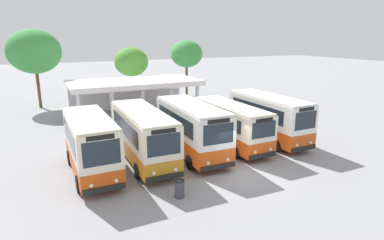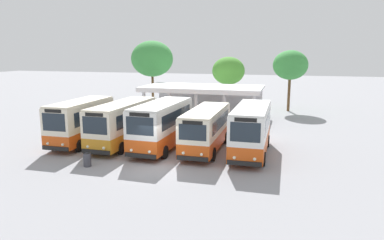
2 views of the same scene
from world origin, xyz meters
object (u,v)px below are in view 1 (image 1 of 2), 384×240
city_bus_fifth_blue (268,116)px  waiting_chair_fifth_seat (150,109)px  city_bus_middle_cream (191,127)px  waiting_chair_fourth_seat (145,110)px  waiting_chair_second_from_end (133,111)px  waiting_chair_end_by_column (128,111)px  litter_bin_apron (180,189)px  waiting_chair_middle_seat (139,110)px  city_bus_fourth_amber (230,123)px  city_bus_nearest_orange (91,143)px  city_bus_second_in_row (143,133)px

city_bus_fifth_blue → waiting_chair_fifth_seat: city_bus_fifth_blue is taller
city_bus_middle_cream → waiting_chair_fifth_seat: bearing=84.8°
waiting_chair_fourth_seat → city_bus_middle_cream: bearing=-92.5°
waiting_chair_fourth_seat → waiting_chair_fifth_seat: (0.56, -0.08, 0.00)m
city_bus_middle_cream → waiting_chair_second_from_end: size_ratio=8.78×
waiting_chair_fifth_seat → waiting_chair_second_from_end: bearing=175.4°
waiting_chair_second_from_end → waiting_chair_fourth_seat: bearing=-2.8°
waiting_chair_end_by_column → waiting_chair_second_from_end: bearing=9.4°
waiting_chair_second_from_end → litter_bin_apron: bearing=-98.2°
city_bus_fifth_blue → waiting_chair_second_from_end: city_bus_fifth_blue is taller
waiting_chair_end_by_column → waiting_chair_fifth_seat: same height
waiting_chair_middle_seat → waiting_chair_fourth_seat: 0.56m
waiting_chair_end_by_column → litter_bin_apron: bearing=-96.4°
city_bus_middle_cream → city_bus_fifth_blue: city_bus_middle_cream is taller
city_bus_fifth_blue → waiting_chair_fifth_seat: size_ratio=8.74×
city_bus_middle_cream → waiting_chair_fourth_seat: city_bus_middle_cream is taller
waiting_chair_middle_seat → waiting_chair_fifth_seat: (1.12, -0.05, 0.00)m
city_bus_middle_cream → waiting_chair_fourth_seat: 12.12m
city_bus_fourth_amber → waiting_chair_second_from_end: size_ratio=8.94×
waiting_chair_second_from_end → waiting_chair_fourth_seat: size_ratio=1.00×
city_bus_nearest_orange → city_bus_fourth_amber: (9.67, 0.79, -0.16)m
waiting_chair_fourth_seat → litter_bin_apron: size_ratio=0.96×
city_bus_nearest_orange → waiting_chair_end_by_column: city_bus_nearest_orange is taller
waiting_chair_second_from_end → waiting_chair_fourth_seat: (1.12, -0.06, 0.00)m
city_bus_second_in_row → city_bus_nearest_orange: bearing=-168.8°
city_bus_fourth_amber → city_bus_second_in_row: bearing=-178.7°
waiting_chair_middle_seat → waiting_chair_fourth_seat: same height
litter_bin_apron → city_bus_fifth_blue: bearing=29.2°
waiting_chair_fourth_seat → waiting_chair_second_from_end: bearing=177.2°
city_bus_nearest_orange → city_bus_second_in_row: bearing=11.2°
city_bus_middle_cream → waiting_chair_second_from_end: bearing=92.8°
city_bus_second_in_row → waiting_chair_end_by_column: bearing=80.0°
city_bus_fourth_amber → waiting_chair_middle_seat: 12.11m
city_bus_nearest_orange → waiting_chair_end_by_column: bearing=66.9°
city_bus_second_in_row → waiting_chair_end_by_column: 11.99m
city_bus_nearest_orange → city_bus_second_in_row: 3.29m
city_bus_fourth_amber → waiting_chair_end_by_column: size_ratio=8.94×
city_bus_middle_cream → city_bus_fourth_amber: 3.25m
waiting_chair_fifth_seat → city_bus_fifth_blue: bearing=-65.5°
city_bus_fourth_amber → waiting_chair_middle_seat: bearing=105.7°
city_bus_fourth_amber → waiting_chair_fifth_seat: city_bus_fourth_amber is taller
waiting_chair_second_from_end → litter_bin_apron: litter_bin_apron is taller
waiting_chair_middle_seat → waiting_chair_fourth_seat: size_ratio=1.00×
city_bus_middle_cream → waiting_chair_middle_seat: bearing=90.1°
city_bus_second_in_row → city_bus_fourth_amber: city_bus_second_in_row is taller
waiting_chair_second_from_end → city_bus_fourth_amber: bearing=-71.9°
city_bus_nearest_orange → waiting_chair_middle_seat: size_ratio=7.83×
city_bus_nearest_orange → waiting_chair_fifth_seat: city_bus_nearest_orange is taller
city_bus_second_in_row → city_bus_middle_cream: 3.23m
waiting_chair_middle_seat → litter_bin_apron: bearing=-100.1°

